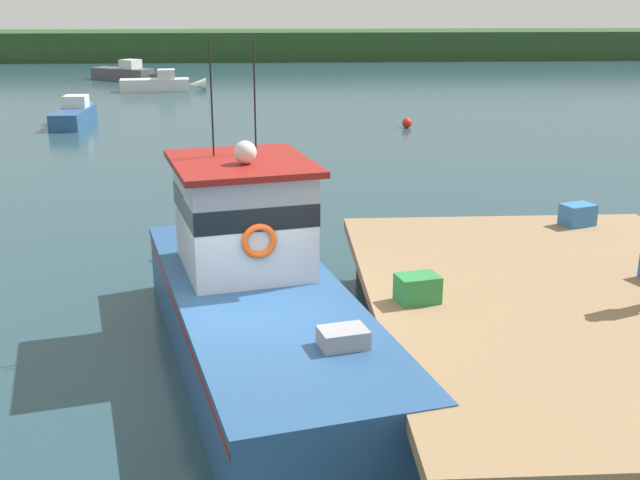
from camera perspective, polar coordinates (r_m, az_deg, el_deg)
ground_plane at (r=12.14m, az=-5.08°, el=-9.83°), size 200.00×200.00×0.00m
dock at (r=12.47m, az=17.47°, el=-4.45°), size 6.00×9.00×1.20m
main_fishing_boat at (r=12.62m, az=-4.79°, el=-3.74°), size 4.40×9.95×4.80m
crate_stack_mid_dock at (r=16.24m, az=17.97°, el=1.74°), size 0.72×0.62×0.42m
crate_single_far at (r=11.70m, az=7.00°, el=-3.46°), size 0.69×0.57×0.40m
moored_boat_near_channel at (r=55.57m, az=-13.67°, el=11.53°), size 5.15×3.68×1.37m
moored_boat_off_the_point at (r=48.77m, az=-11.32°, el=10.91°), size 5.06×1.74×1.27m
moored_boat_mid_harbor at (r=37.10m, az=-17.12°, el=8.58°), size 1.23×4.80×1.22m
mooring_buoy_spare_mooring at (r=25.72m, az=-0.97°, el=5.30°), size 0.39×0.39×0.39m
mooring_buoy_outer at (r=34.72m, az=6.25°, el=8.34°), size 0.42×0.42×0.42m
far_shoreline at (r=72.94m, az=-3.73°, el=13.79°), size 120.00×8.00×2.40m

